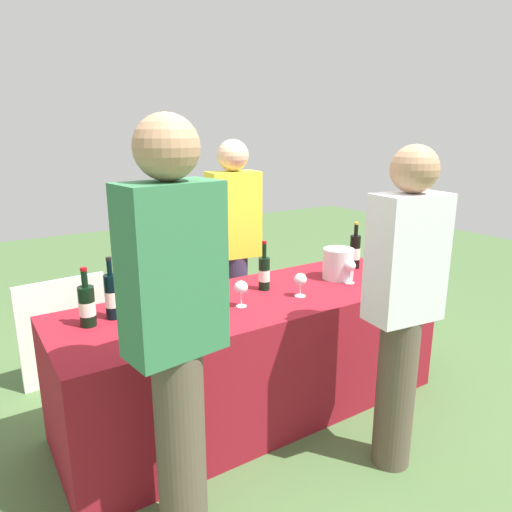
# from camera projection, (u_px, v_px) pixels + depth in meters

# --- Properties ---
(ground_plane) EXTENTS (12.00, 12.00, 0.00)m
(ground_plane) POSITION_uv_depth(u_px,v_px,m) (256.00, 408.00, 2.94)
(ground_plane) COLOR #476638
(tasting_table) EXTENTS (2.32, 0.78, 0.74)m
(tasting_table) POSITION_uv_depth(u_px,v_px,m) (256.00, 355.00, 2.84)
(tasting_table) COLOR maroon
(tasting_table) RESTS_ON ground_plane
(wine_bottle_0) EXTENTS (0.08, 0.08, 0.30)m
(wine_bottle_0) POSITION_uv_depth(u_px,v_px,m) (87.00, 305.00, 2.32)
(wine_bottle_0) COLOR black
(wine_bottle_0) RESTS_ON tasting_table
(wine_bottle_1) EXTENTS (0.07, 0.07, 0.33)m
(wine_bottle_1) POSITION_uv_depth(u_px,v_px,m) (112.00, 296.00, 2.41)
(wine_bottle_1) COLOR black
(wine_bottle_1) RESTS_ON tasting_table
(wine_bottle_2) EXTENTS (0.07, 0.07, 0.31)m
(wine_bottle_2) POSITION_uv_depth(u_px,v_px,m) (144.00, 289.00, 2.53)
(wine_bottle_2) COLOR black
(wine_bottle_2) RESTS_ON tasting_table
(wine_bottle_3) EXTENTS (0.07, 0.07, 0.31)m
(wine_bottle_3) POSITION_uv_depth(u_px,v_px,m) (264.00, 273.00, 2.85)
(wine_bottle_3) COLOR black
(wine_bottle_3) RESTS_ON tasting_table
(wine_bottle_4) EXTENTS (0.07, 0.07, 0.33)m
(wine_bottle_4) POSITION_uv_depth(u_px,v_px,m) (355.00, 251.00, 3.30)
(wine_bottle_4) COLOR black
(wine_bottle_4) RESTS_ON tasting_table
(wine_glass_0) EXTENTS (0.08, 0.08, 0.14)m
(wine_glass_0) POSITION_uv_depth(u_px,v_px,m) (173.00, 306.00, 2.33)
(wine_glass_0) COLOR silver
(wine_glass_0) RESTS_ON tasting_table
(wine_glass_1) EXTENTS (0.07, 0.07, 0.15)m
(wine_glass_1) POSITION_uv_depth(u_px,v_px,m) (190.00, 299.00, 2.41)
(wine_glass_1) COLOR silver
(wine_glass_1) RESTS_ON tasting_table
(wine_glass_2) EXTENTS (0.08, 0.08, 0.15)m
(wine_glass_2) POSITION_uv_depth(u_px,v_px,m) (241.00, 288.00, 2.57)
(wine_glass_2) COLOR silver
(wine_glass_2) RESTS_ON tasting_table
(wine_glass_3) EXTENTS (0.07, 0.07, 0.14)m
(wine_glass_3) POSITION_uv_depth(u_px,v_px,m) (300.00, 280.00, 2.73)
(wine_glass_3) COLOR silver
(wine_glass_3) RESTS_ON tasting_table
(wine_glass_4) EXTENTS (0.07, 0.07, 0.15)m
(wine_glass_4) POSITION_uv_depth(u_px,v_px,m) (350.00, 267.00, 2.97)
(wine_glass_4) COLOR silver
(wine_glass_4) RESTS_ON tasting_table
(ice_bucket) EXTENTS (0.20, 0.20, 0.20)m
(ice_bucket) POSITION_uv_depth(u_px,v_px,m) (338.00, 264.00, 3.07)
(ice_bucket) COLOR silver
(ice_bucket) RESTS_ON tasting_table
(server_pouring) EXTENTS (0.38, 0.24, 1.63)m
(server_pouring) POSITION_uv_depth(u_px,v_px,m) (234.00, 244.00, 3.37)
(server_pouring) COLOR #3F3351
(server_pouring) RESTS_ON ground_plane
(guest_0) EXTENTS (0.39, 0.25, 1.75)m
(guest_0) POSITION_uv_depth(u_px,v_px,m) (175.00, 326.00, 1.77)
(guest_0) COLOR brown
(guest_0) RESTS_ON ground_plane
(guest_1) EXTENTS (0.37, 0.24, 1.63)m
(guest_1) POSITION_uv_depth(u_px,v_px,m) (403.00, 300.00, 2.24)
(guest_1) COLOR brown
(guest_1) RESTS_ON ground_plane
(menu_board) EXTENTS (0.59, 0.08, 0.73)m
(menu_board) POSITION_uv_depth(u_px,v_px,m) (65.00, 331.00, 3.18)
(menu_board) COLOR white
(menu_board) RESTS_ON ground_plane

